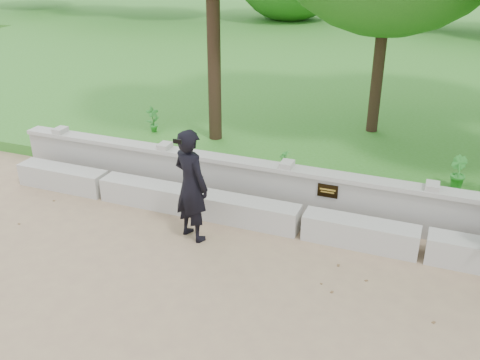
{
  "coord_description": "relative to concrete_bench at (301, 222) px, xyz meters",
  "views": [
    {
      "loc": [
        1.95,
        -5.95,
        4.75
      ],
      "look_at": [
        -0.89,
        1.27,
        1.14
      ],
      "focal_mm": 40.0,
      "sensor_mm": 36.0,
      "label": 1
    }
  ],
  "objects": [
    {
      "name": "concrete_bench",
      "position": [
        0.0,
        0.0,
        0.0
      ],
      "size": [
        11.9,
        0.45,
        0.45
      ],
      "color": "#A6A49D",
      "rests_on": "ground"
    },
    {
      "name": "parapet_wall",
      "position": [
        0.0,
        0.7,
        0.24
      ],
      "size": [
        12.5,
        0.35,
        0.9
      ],
      "color": "#9C9A93",
      "rests_on": "ground"
    },
    {
      "name": "man_main",
      "position": [
        -1.7,
        -0.78,
        0.75
      ],
      "size": [
        0.84,
        0.78,
        1.95
      ],
      "color": "black",
      "rests_on": "ground"
    },
    {
      "name": "ground",
      "position": [
        -0.0,
        -1.9,
        -0.22
      ],
      "size": [
        80.0,
        80.0,
        0.0
      ],
      "primitive_type": "plane",
      "color": "#9A825E",
      "rests_on": "ground"
    },
    {
      "name": "shrub_d",
      "position": [
        -0.84,
        1.73,
        0.3
      ],
      "size": [
        0.34,
        0.37,
        0.55
      ],
      "primitive_type": "imported",
      "rotation": [
        0.0,
        0.0,
        4.98
      ],
      "color": "green",
      "rests_on": "lawn"
    },
    {
      "name": "lawn",
      "position": [
        -0.0,
        12.1,
        -0.1
      ],
      "size": [
        40.0,
        22.0,
        0.25
      ],
      "primitive_type": "cube",
      "color": "#31741B",
      "rests_on": "ground"
    },
    {
      "name": "shrub_a",
      "position": [
        -4.63,
        3.03,
        0.34
      ],
      "size": [
        0.37,
        0.4,
        0.63
      ],
      "primitive_type": "imported",
      "rotation": [
        0.0,
        0.0,
        0.96
      ],
      "color": "green",
      "rests_on": "lawn"
    },
    {
      "name": "shrub_b",
      "position": [
        2.41,
        2.36,
        0.35
      ],
      "size": [
        0.43,
        0.45,
        0.64
      ],
      "primitive_type": "imported",
      "rotation": [
        0.0,
        0.0,
        2.12
      ],
      "color": "green",
      "rests_on": "lawn"
    }
  ]
}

